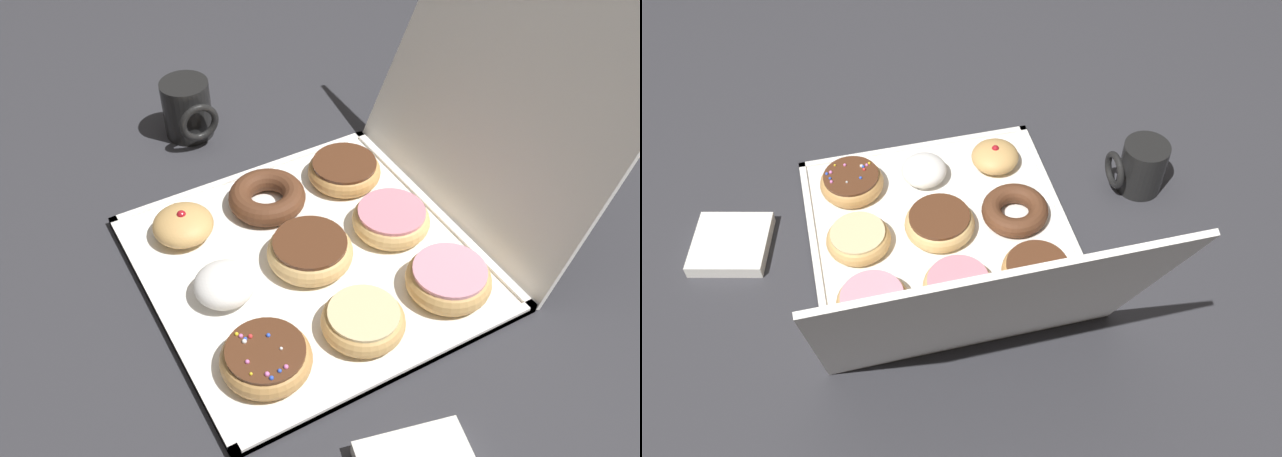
{
  "view_description": "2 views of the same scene",
  "coord_description": "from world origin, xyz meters",
  "views": [
    {
      "loc": [
        0.63,
        -0.34,
        0.76
      ],
      "look_at": [
        -0.02,
        0.03,
        0.05
      ],
      "focal_mm": 40.97,
      "sensor_mm": 36.0,
      "label": 1
    },
    {
      "loc": [
        0.16,
        0.8,
        0.97
      ],
      "look_at": [
        -0.04,
        0.02,
        0.03
      ],
      "focal_mm": 40.88,
      "sensor_mm": 36.0,
      "label": 2
    }
  ],
  "objects": [
    {
      "name": "jelly_filled_donut_0",
      "position": [
        -0.14,
        -0.13,
        0.03
      ],
      "size": [
        0.09,
        0.09,
        0.05
      ],
      "color": "tan",
      "rests_on": "donut_box"
    },
    {
      "name": "chocolate_frosted_donut_6",
      "position": [
        -0.13,
        0.13,
        0.03
      ],
      "size": [
        0.12,
        0.12,
        0.03
      ],
      "color": "tan",
      "rests_on": "donut_box"
    },
    {
      "name": "chocolate_cake_ring_donut_3",
      "position": [
        -0.13,
        0.0,
        0.03
      ],
      "size": [
        0.12,
        0.12,
        0.04
      ],
      "color": "#59331E",
      "rests_on": "donut_box"
    },
    {
      "name": "glazed_ring_donut_5",
      "position": [
        0.14,
        -0.0,
        0.03
      ],
      "size": [
        0.11,
        0.11,
        0.04
      ],
      "color": "tan",
      "rests_on": "donut_box"
    },
    {
      "name": "powdered_filled_donut_1",
      "position": [
        0.0,
        -0.13,
        0.03
      ],
      "size": [
        0.08,
        0.08,
        0.04
      ],
      "color": "white",
      "rests_on": "donut_box"
    },
    {
      "name": "ground_plane",
      "position": [
        0.0,
        0.0,
        0.0
      ],
      "size": [
        3.0,
        3.0,
        0.0
      ],
      "primitive_type": "plane",
      "color": "#333338"
    },
    {
      "name": "pink_frosted_donut_7",
      "position": [
        -0.0,
        0.14,
        0.03
      ],
      "size": [
        0.11,
        0.11,
        0.04
      ],
      "color": "#E5B770",
      "rests_on": "donut_box"
    },
    {
      "name": "napkin_stack",
      "position": [
        0.35,
        -0.05,
        0.01
      ],
      "size": [
        0.15,
        0.15,
        0.02
      ],
      "primitive_type": "cube",
      "rotation": [
        0.0,
        0.0,
        -0.24
      ],
      "color": "white",
      "rests_on": "ground"
    },
    {
      "name": "box_lid_open",
      "position": [
        0.0,
        0.31,
        0.2
      ],
      "size": [
        0.44,
        0.17,
        0.39
      ],
      "primitive_type": "cube",
      "rotation": [
        1.18,
        0.0,
        0.0
      ],
      "color": "white",
      "rests_on": "ground"
    },
    {
      "name": "pink_frosted_donut_8",
      "position": [
        0.14,
        0.14,
        0.03
      ],
      "size": [
        0.12,
        0.12,
        0.04
      ],
      "color": "tan",
      "rests_on": "donut_box"
    },
    {
      "name": "sprinkle_donut_2",
      "position": [
        0.13,
        -0.13,
        0.03
      ],
      "size": [
        0.11,
        0.11,
        0.04
      ],
      "color": "tan",
      "rests_on": "donut_box"
    },
    {
      "name": "chocolate_frosted_donut_4",
      "position": [
        0.0,
        -0.0,
        0.03
      ],
      "size": [
        0.12,
        0.12,
        0.04
      ],
      "color": "#E5B770",
      "rests_on": "donut_box"
    },
    {
      "name": "donut_box",
      "position": [
        0.0,
        0.0,
        0.01
      ],
      "size": [
        0.44,
        0.44,
        0.01
      ],
      "color": "white",
      "rests_on": "ground"
    },
    {
      "name": "coffee_mug",
      "position": [
        -0.38,
        -0.03,
        0.05
      ],
      "size": [
        0.1,
        0.08,
        0.1
      ],
      "color": "black",
      "rests_on": "ground"
    }
  ]
}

